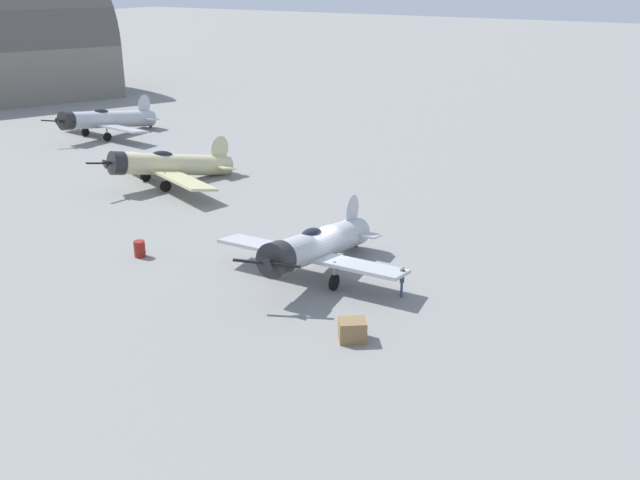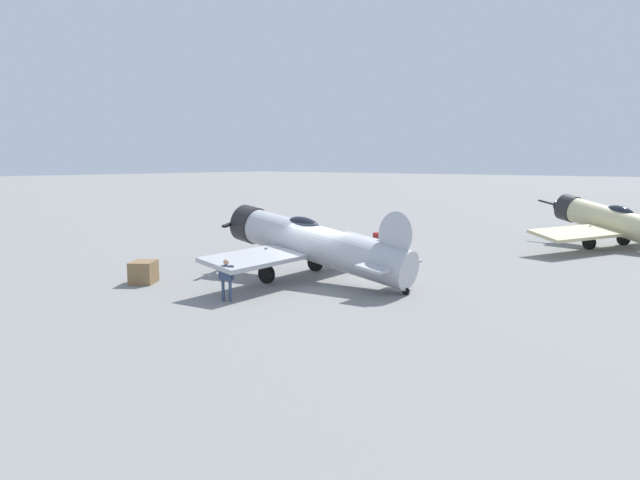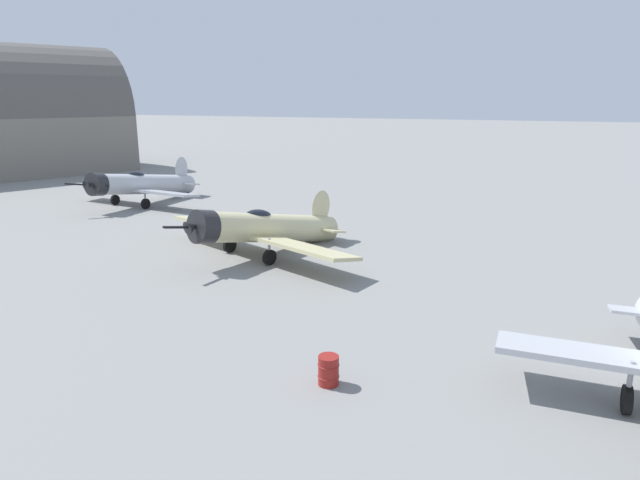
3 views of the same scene
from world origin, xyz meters
name	(u,v)px [view 1 (image 1 of 3)]	position (x,y,z in m)	size (l,w,h in m)	color
ground_plane	(320,272)	(0.00, 0.00, 0.00)	(400.00, 400.00, 0.00)	gray
airplane_foreground	(315,246)	(0.50, 0.01, 1.63)	(10.22, 10.36, 3.33)	#B7BABF
airplane_mid_apron	(168,165)	(-8.42, -18.06, 1.43)	(10.84, 12.93, 3.30)	beige
airplane_far_line	(106,120)	(-17.44, -33.99, 1.58)	(11.54, 11.93, 3.43)	#B7BABF
ground_crew_mechanic	(402,278)	(0.49, 4.92, 0.95)	(0.56, 0.38, 1.57)	#384766
equipment_crate	(352,330)	(5.62, 4.99, 0.47)	(1.45, 1.49, 0.94)	olive
fuel_drum	(140,249)	(3.29, -9.66, 0.46)	(0.66, 0.66, 0.91)	maroon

